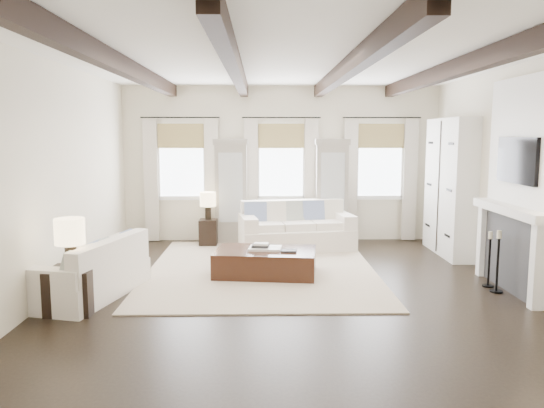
{
  "coord_description": "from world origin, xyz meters",
  "views": [
    {
      "loc": [
        -0.41,
        -7.25,
        2.2
      ],
      "look_at": [
        -0.25,
        0.78,
        1.15
      ],
      "focal_mm": 35.0,
      "sensor_mm": 36.0,
      "label": 1
    }
  ],
  "objects_px": {
    "sofa_back": "(296,230)",
    "side_table_back": "(208,232)",
    "sofa_left": "(95,273)",
    "ottoman": "(266,263)",
    "side_table_front": "(73,290)"
  },
  "relations": [
    {
      "from": "sofa_back",
      "to": "side_table_back",
      "type": "height_order",
      "value": "sofa_back"
    },
    {
      "from": "sofa_left",
      "to": "ottoman",
      "type": "distance_m",
      "value": 2.58
    },
    {
      "from": "ottoman",
      "to": "side_table_back",
      "type": "bearing_deg",
      "value": 123.08
    },
    {
      "from": "ottoman",
      "to": "side_table_front",
      "type": "xyz_separation_m",
      "value": [
        -2.42,
        -1.69,
        0.07
      ]
    },
    {
      "from": "sofa_back",
      "to": "side_table_back",
      "type": "xyz_separation_m",
      "value": [
        -1.73,
        0.34,
        -0.11
      ]
    },
    {
      "from": "sofa_left",
      "to": "side_table_back",
      "type": "bearing_deg",
      "value": 70.13
    },
    {
      "from": "ottoman",
      "to": "sofa_back",
      "type": "bearing_deg",
      "value": 79.97
    },
    {
      "from": "side_table_front",
      "to": "side_table_back",
      "type": "distance_m",
      "value": 4.2
    },
    {
      "from": "side_table_back",
      "to": "sofa_left",
      "type": "bearing_deg",
      "value": -109.87
    },
    {
      "from": "ottoman",
      "to": "side_table_back",
      "type": "height_order",
      "value": "side_table_back"
    },
    {
      "from": "sofa_back",
      "to": "side_table_front",
      "type": "xyz_separation_m",
      "value": [
        -3.02,
        -3.65,
        -0.1
      ]
    },
    {
      "from": "sofa_left",
      "to": "side_table_front",
      "type": "bearing_deg",
      "value": -97.3
    },
    {
      "from": "side_table_front",
      "to": "sofa_back",
      "type": "bearing_deg",
      "value": 50.37
    },
    {
      "from": "side_table_front",
      "to": "sofa_left",
      "type": "bearing_deg",
      "value": 82.7
    },
    {
      "from": "sofa_back",
      "to": "ottoman",
      "type": "xyz_separation_m",
      "value": [
        -0.6,
        -1.96,
        -0.17
      ]
    }
  ]
}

